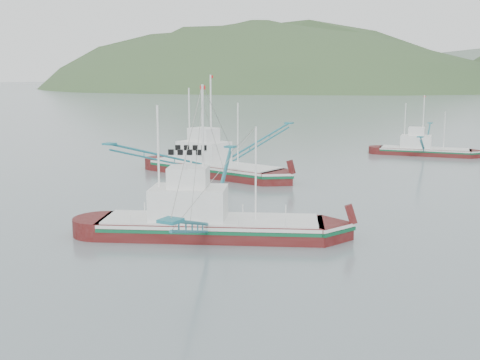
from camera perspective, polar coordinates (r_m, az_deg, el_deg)
The scene contains 5 objects.
ground at distance 40.70m, azimuth -4.07°, elevation -5.74°, with size 1200.00×1200.00×0.00m, color slate.
main_boat at distance 40.99m, azimuth -2.95°, elevation -2.31°, with size 15.58×26.26×11.17m.
bg_boat_left at distance 66.01m, azimuth -2.53°, elevation 2.13°, with size 16.56×28.89×11.79m.
bg_boat_far at distance 86.04m, azimuth 17.03°, elevation 3.19°, with size 12.32×21.58×8.78m.
headland_left at distance 441.58m, azimuth 1.52°, elevation 8.66°, with size 448.00×308.00×210.00m, color #334D28.
Camera 1 is at (21.24, -32.91, 11.10)m, focal length 45.00 mm.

